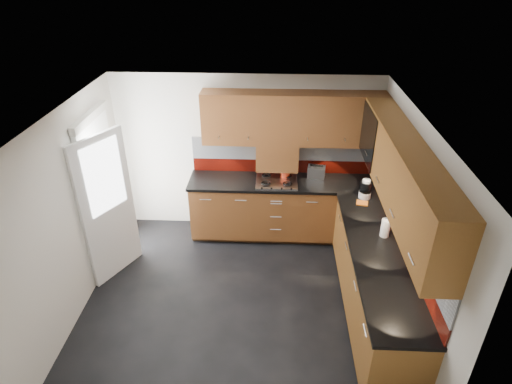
# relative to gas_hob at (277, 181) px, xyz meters

# --- Properties ---
(room) EXTENTS (4.00, 3.80, 2.64)m
(room) POSITION_rel_gas_hob_xyz_m (-0.45, -1.47, 0.54)
(room) COLOR black
(base_cabinets) EXTENTS (2.70, 3.20, 0.95)m
(base_cabinets) POSITION_rel_gas_hob_xyz_m (0.62, -0.75, -0.52)
(base_cabinets) COLOR #552B13
(base_cabinets) RESTS_ON room
(countertop) EXTENTS (2.72, 3.22, 0.04)m
(countertop) POSITION_rel_gas_hob_xyz_m (0.60, -0.77, -0.04)
(countertop) COLOR black
(countertop) RESTS_ON base_cabinets
(backsplash) EXTENTS (2.70, 3.20, 0.54)m
(backsplash) POSITION_rel_gas_hob_xyz_m (0.83, -0.54, 0.25)
(backsplash) COLOR #651009
(backsplash) RESTS_ON countertop
(upper_cabinets) EXTENTS (2.50, 3.20, 0.72)m
(upper_cabinets) POSITION_rel_gas_hob_xyz_m (0.78, -0.69, 0.88)
(upper_cabinets) COLOR #552B13
(upper_cabinets) RESTS_ON room
(extractor_hood) EXTENTS (0.60, 0.33, 0.40)m
(extractor_hood) POSITION_rel_gas_hob_xyz_m (0.00, 0.17, 0.32)
(extractor_hood) COLOR #552B13
(extractor_hood) RESTS_ON room
(glass_cabinet) EXTENTS (0.32, 0.80, 0.66)m
(glass_cabinet) POSITION_rel_gas_hob_xyz_m (1.26, -0.40, 0.91)
(glass_cabinet) COLOR black
(glass_cabinet) RESTS_ON room
(back_door) EXTENTS (0.42, 1.19, 2.04)m
(back_door) POSITION_rel_gas_hob_xyz_m (-2.23, -0.72, 0.08)
(back_door) COLOR white
(back_door) RESTS_ON room
(gas_hob) EXTENTS (0.59, 0.52, 0.05)m
(gas_hob) POSITION_rel_gas_hob_xyz_m (0.00, 0.00, 0.00)
(gas_hob) COLOR silver
(gas_hob) RESTS_ON countertop
(utensil_pot) EXTENTS (0.13, 0.13, 0.47)m
(utensil_pot) POSITION_rel_gas_hob_xyz_m (0.12, 0.14, 0.09)
(utensil_pot) COLOR red
(utensil_pot) RESTS_ON countertop
(toaster) EXTENTS (0.27, 0.19, 0.18)m
(toaster) POSITION_rel_gas_hob_xyz_m (0.58, 0.17, 0.07)
(toaster) COLOR silver
(toaster) RESTS_ON countertop
(food_processor) EXTENTS (0.16, 0.16, 0.27)m
(food_processor) POSITION_rel_gas_hob_xyz_m (1.18, -0.39, 0.11)
(food_processor) COLOR white
(food_processor) RESTS_ON countertop
(paper_towel) EXTENTS (0.13, 0.13, 0.22)m
(paper_towel) POSITION_rel_gas_hob_xyz_m (1.26, -1.27, 0.10)
(paper_towel) COLOR white
(paper_towel) RESTS_ON countertop
(orange_cloth) EXTENTS (0.17, 0.16, 0.02)m
(orange_cloth) POSITION_rel_gas_hob_xyz_m (1.13, -0.55, -0.01)
(orange_cloth) COLOR orange
(orange_cloth) RESTS_ON countertop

